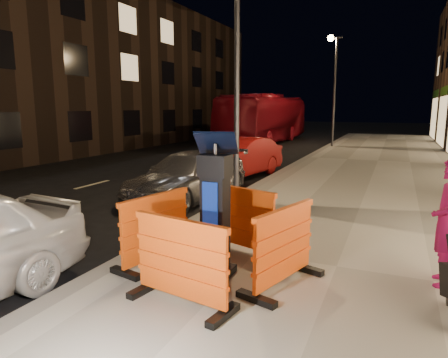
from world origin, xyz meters
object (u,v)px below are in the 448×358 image
at_px(barrier_back, 241,220).
at_px(man, 448,222).
at_px(barrier_front, 181,262).
at_px(car_red, 237,177).
at_px(parking_kiosk, 215,208).
at_px(car_silver, 188,199).
at_px(bus_doubledecker, 265,142).
at_px(barrier_bldgside, 284,247).
at_px(barrier_kerbside, 156,229).

distance_m(barrier_back, man, 2.85).
height_order(barrier_front, man, man).
bearing_deg(barrier_front, barrier_back, 99.85).
height_order(car_red, man, man).
relative_size(parking_kiosk, car_silver, 0.44).
distance_m(bus_doubledecker, man, 22.31).
bearing_deg(barrier_bldgside, barrier_front, 151.85).
xyz_separation_m(parking_kiosk, barrier_kerbside, (-0.95, 0.00, -0.41)).
relative_size(car_silver, bus_doubledecker, 0.37).
bearing_deg(barrier_kerbside, car_red, 26.04).
xyz_separation_m(barrier_front, bus_doubledecker, (-6.05, 22.25, -0.66)).
xyz_separation_m(barrier_bldgside, car_red, (-3.76, 7.93, -0.66)).
height_order(barrier_front, bus_doubledecker, bus_doubledecker).
height_order(parking_kiosk, bus_doubledecker, parking_kiosk).
distance_m(parking_kiosk, car_red, 8.48).
xyz_separation_m(barrier_front, barrier_bldgside, (0.95, 0.95, 0.00)).
xyz_separation_m(parking_kiosk, barrier_front, (0.00, -0.95, -0.41)).
distance_m(barrier_back, barrier_bldgside, 1.34).
height_order(barrier_front, barrier_back, same).
bearing_deg(car_silver, bus_doubledecker, 106.97).
bearing_deg(car_silver, man, -25.64).
relative_size(barrier_back, car_silver, 0.31).
bearing_deg(barrier_back, bus_doubledecker, 124.42).
distance_m(barrier_bldgside, man, 2.09).
distance_m(barrier_back, car_silver, 4.42).
xyz_separation_m(barrier_kerbside, bus_doubledecker, (-5.10, 21.30, -0.66)).
xyz_separation_m(barrier_kerbside, man, (3.78, 0.87, 0.31)).
xyz_separation_m(parking_kiosk, man, (2.83, 0.87, -0.10)).
height_order(barrier_kerbside, car_silver, barrier_kerbside).
bearing_deg(car_red, car_silver, -79.59).
bearing_deg(barrier_bldgside, parking_kiosk, 106.85).
height_order(barrier_kerbside, car_red, barrier_kerbside).
bearing_deg(bus_doubledecker, parking_kiosk, -73.16).
relative_size(barrier_bldgside, man, 0.80).
distance_m(barrier_kerbside, barrier_bldgside, 1.90).
xyz_separation_m(parking_kiosk, barrier_bldgside, (0.95, 0.00, -0.41)).
bearing_deg(barrier_bldgside, car_silver, 57.59).
relative_size(car_silver, car_red, 1.01).
distance_m(parking_kiosk, car_silver, 5.25).
bearing_deg(barrier_front, car_red, 117.40).
height_order(barrier_front, barrier_bldgside, same).
height_order(barrier_bldgside, man, man).
bearing_deg(barrier_kerbside, barrier_front, -122.15).
relative_size(barrier_kerbside, car_red, 0.32).
bearing_deg(barrier_back, barrier_kerbside, -117.15).
relative_size(parking_kiosk, car_red, 0.44).
xyz_separation_m(barrier_kerbside, barrier_bldgside, (1.90, 0.00, 0.00)).
distance_m(barrier_front, barrier_bldgside, 1.34).
distance_m(parking_kiosk, barrier_front, 1.03).
distance_m(car_red, bus_doubledecker, 13.76).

